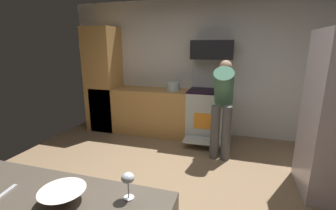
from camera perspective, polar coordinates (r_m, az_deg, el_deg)
ground_plane at (r=2.94m, az=-1.69°, el=-21.96°), size 5.20×4.80×0.02m
wall_back at (r=4.67m, az=7.27°, el=8.90°), size 5.20×0.12×2.60m
lower_cabinet_run at (r=4.72m, az=-4.64°, el=-1.50°), size 2.40×0.60×0.90m
cabinet_column at (r=5.04m, az=-15.52°, el=6.02°), size 0.60×0.60×2.10m
oven_range at (r=4.41m, az=10.03°, el=-1.99°), size 0.76×0.95×1.50m
microwave at (r=4.33m, az=10.85°, el=13.21°), size 0.74×0.38×0.33m
person_cook at (r=3.69m, az=13.34°, el=0.89°), size 0.31×0.65×1.51m
mixing_bowl_prep at (r=1.46m, az=-24.47°, el=-19.70°), size 0.25×0.25×0.07m
wine_glass_mid at (r=1.35m, az=-9.84°, el=-17.60°), size 0.07×0.07×0.16m
stock_pot at (r=4.45m, az=1.26°, el=4.65°), size 0.26×0.26×0.17m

